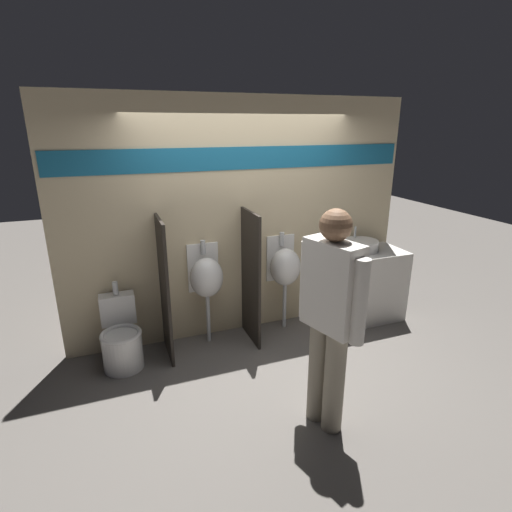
# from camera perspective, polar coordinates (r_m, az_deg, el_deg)

# --- Properties ---
(ground_plane) EXTENTS (16.00, 16.00, 0.00)m
(ground_plane) POSITION_cam_1_polar(r_m,az_deg,el_deg) (4.57, 0.78, -13.23)
(ground_plane) COLOR #5B5651
(display_wall) EXTENTS (4.05, 0.07, 2.70)m
(display_wall) POSITION_cam_1_polar(r_m,az_deg,el_deg) (4.58, -1.92, 5.30)
(display_wall) COLOR beige
(display_wall) RESTS_ON ground_plane
(sink_counter) EXTENTS (0.94, 0.58, 0.90)m
(sink_counter) POSITION_cam_1_polar(r_m,az_deg,el_deg) (5.26, 15.14, -4.02)
(sink_counter) COLOR silver
(sink_counter) RESTS_ON ground_plane
(sink_basin) EXTENTS (0.42, 0.42, 0.27)m
(sink_basin) POSITION_cam_1_polar(r_m,az_deg,el_deg) (5.11, 14.78, 1.49)
(sink_basin) COLOR white
(sink_basin) RESTS_ON sink_counter
(cell_phone) EXTENTS (0.07, 0.14, 0.01)m
(cell_phone) POSITION_cam_1_polar(r_m,az_deg,el_deg) (4.86, 13.67, -0.02)
(cell_phone) COLOR #232328
(cell_phone) RESTS_ON sink_counter
(divider_near_counter) EXTENTS (0.03, 0.56, 1.51)m
(divider_near_counter) POSITION_cam_1_polar(r_m,az_deg,el_deg) (4.26, -12.93, -4.73)
(divider_near_counter) COLOR #28231E
(divider_near_counter) RESTS_ON ground_plane
(divider_mid) EXTENTS (0.03, 0.56, 1.51)m
(divider_mid) POSITION_cam_1_polar(r_m,az_deg,el_deg) (4.47, -0.75, -3.14)
(divider_mid) COLOR #28231E
(divider_mid) RESTS_ON ground_plane
(urinal_near_counter) EXTENTS (0.37, 0.33, 1.18)m
(urinal_near_counter) POSITION_cam_1_polar(r_m,az_deg,el_deg) (4.44, -7.10, -3.03)
(urinal_near_counter) COLOR silver
(urinal_near_counter) RESTS_ON ground_plane
(urinal_far) EXTENTS (0.37, 0.33, 1.18)m
(urinal_far) POSITION_cam_1_polar(r_m,az_deg,el_deg) (4.74, 4.16, -1.55)
(urinal_far) COLOR silver
(urinal_far) RESTS_ON ground_plane
(toilet) EXTENTS (0.41, 0.57, 0.85)m
(toilet) POSITION_cam_1_polar(r_m,az_deg,el_deg) (4.41, -18.66, -11.32)
(toilet) COLOR white
(toilet) RESTS_ON ground_plane
(person_in_vest) EXTENTS (0.32, 0.62, 1.83)m
(person_in_vest) POSITION_cam_1_polar(r_m,az_deg,el_deg) (3.15, 10.54, -8.10)
(person_in_vest) COLOR gray
(person_in_vest) RESTS_ON ground_plane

